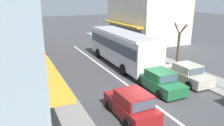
{
  "coord_description": "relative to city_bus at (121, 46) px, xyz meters",
  "views": [
    {
      "loc": [
        -7.52,
        -10.77,
        6.41
      ],
      "look_at": [
        -0.28,
        4.96,
        1.2
      ],
      "focal_mm": 35.0,
      "sensor_mm": 36.0,
      "label": 1
    }
  ],
  "objects": [
    {
      "name": "ground_plane",
      "position": [
        -2.07,
        -7.85,
        -1.88
      ],
      "size": [
        140.0,
        140.0,
        0.0
      ],
      "primitive_type": "plane",
      "color": "#3F3F42"
    },
    {
      "name": "lane_centre_line",
      "position": [
        -2.07,
        -3.85,
        -1.88
      ],
      "size": [
        0.2,
        28.0,
        0.01
      ],
      "primitive_type": "cube",
      "color": "silver",
      "rests_on": "ground"
    },
    {
      "name": "sidewalk_left",
      "position": [
        -8.87,
        -1.85,
        -1.81
      ],
      "size": [
        5.2,
        44.0,
        0.14
      ],
      "primitive_type": "cube",
      "color": "gray",
      "rests_on": "ground"
    },
    {
      "name": "kerb_right",
      "position": [
        4.13,
        -1.85,
        -1.82
      ],
      "size": [
        2.8,
        44.0,
        0.12
      ],
      "primitive_type": "cube",
      "color": "gray",
      "rests_on": "ground"
    },
    {
      "name": "building_right_far",
      "position": [
        9.41,
        10.26,
        1.82
      ],
      "size": [
        8.68,
        11.97,
        7.41
      ],
      "color": "silver",
      "rests_on": "ground"
    },
    {
      "name": "city_bus",
      "position": [
        0.0,
        0.0,
        0.0
      ],
      "size": [
        2.93,
        10.91,
        3.23
      ],
      "color": "silver",
      "rests_on": "ground"
    },
    {
      "name": "sedan_behind_bus_mid",
      "position": [
        -0.4,
        -6.78,
        -1.22
      ],
      "size": [
        1.92,
        4.21,
        1.47
      ],
      "color": "#1E6638",
      "rests_on": "ground"
    },
    {
      "name": "hatchback_queue_gap_filler",
      "position": [
        -4.08,
        -9.2,
        -1.17
      ],
      "size": [
        1.88,
        3.73,
        1.54
      ],
      "color": "maroon",
      "rests_on": "ground"
    },
    {
      "name": "parked_sedan_kerb_second",
      "position": [
        2.47,
        -6.4,
        -1.22
      ],
      "size": [
        1.91,
        4.2,
        1.47
      ],
      "color": "#B7B29E",
      "rests_on": "ground"
    },
    {
      "name": "parked_sedan_kerb_third",
      "position": [
        2.36,
        -0.28,
        -1.22
      ],
      "size": [
        1.98,
        4.24,
        1.47
      ],
      "color": "silver",
      "rests_on": "ground"
    },
    {
      "name": "parked_sedan_kerb_rear",
      "position": [
        2.59,
        5.16,
        -1.22
      ],
      "size": [
        1.95,
        4.23,
        1.47
      ],
      "color": "black",
      "rests_on": "ground"
    },
    {
      "name": "traffic_light_downstreet",
      "position": [
        -6.08,
        11.53,
        0.97
      ],
      "size": [
        0.33,
        0.24,
        4.2
      ],
      "color": "gray",
      "rests_on": "ground"
    },
    {
      "name": "street_tree_right",
      "position": [
        4.22,
        -3.3,
        0.16
      ],
      "size": [
        1.64,
        1.53,
        4.24
      ],
      "color": "brown",
      "rests_on": "ground"
    },
    {
      "name": "pedestrian_with_handbag_near",
      "position": [
        -7.1,
        1.47,
        -0.81
      ],
      "size": [
        0.58,
        0.52,
        1.63
      ],
      "color": "#4C4742",
      "rests_on": "sidewalk_left"
    },
    {
      "name": "pedestrian_browsing_midblock",
      "position": [
        -7.2,
        -3.51,
        -0.81
      ],
      "size": [
        0.45,
        0.41,
        1.63
      ],
      "color": "#232838",
      "rests_on": "sidewalk_left"
    }
  ]
}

